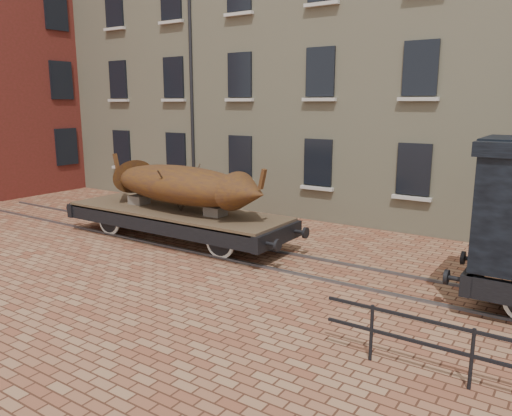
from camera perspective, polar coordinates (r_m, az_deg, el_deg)
The scene contains 4 objects.
ground at distance 13.49m, azimuth 6.81°, elevation -6.88°, with size 90.00×90.00×0.00m, color brown.
rail_track at distance 13.48m, azimuth 6.81°, elevation -6.76°, with size 30.00×1.52×0.06m.
flatcar_wagon at distance 16.06m, azimuth -9.18°, elevation -0.88°, with size 8.62×2.34×1.30m.
iron_boat at distance 15.70m, azimuth -8.64°, elevation 2.68°, with size 6.71×2.33×1.60m.
Camera 1 is at (5.74, -11.41, 4.33)m, focal length 35.00 mm.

